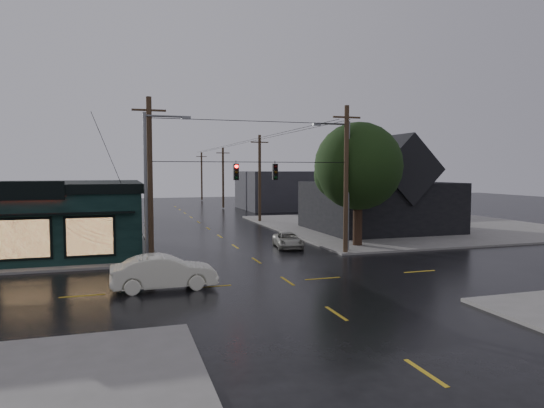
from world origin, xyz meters
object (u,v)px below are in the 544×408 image
object	(u,v)px
corner_tree	(358,166)
utility_pole_nw	(152,265)
utility_pole_ne	(345,254)
sedan_cream	(164,272)
suv_silver	(288,240)

from	to	relation	value
corner_tree	utility_pole_nw	world-z (taller)	corner_tree
utility_pole_nw	utility_pole_ne	distance (m)	13.00
utility_pole_nw	sedan_cream	bearing A→B (deg)	-87.98
suv_silver	sedan_cream	bearing A→B (deg)	-126.39
sedan_cream	corner_tree	bearing A→B (deg)	-60.63
utility_pole_nw	corner_tree	bearing A→B (deg)	9.65
utility_pole_ne	suv_silver	xyz separation A→B (m)	(-2.85, 3.83, 0.56)
utility_pole_ne	suv_silver	world-z (taller)	utility_pole_ne
corner_tree	suv_silver	world-z (taller)	corner_tree
corner_tree	utility_pole_ne	world-z (taller)	corner_tree
corner_tree	utility_pole_ne	xyz separation A→B (m)	(-2.26, -2.59, -6.06)
suv_silver	utility_pole_nw	bearing A→B (deg)	-151.34
utility_pole_nw	sedan_cream	distance (m)	6.38
utility_pole_ne	corner_tree	bearing A→B (deg)	48.94
corner_tree	suv_silver	size ratio (longest dim) A/B	2.29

